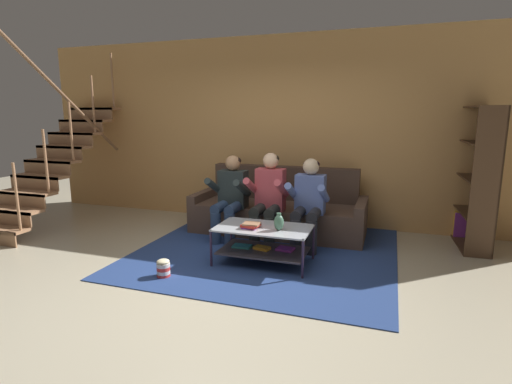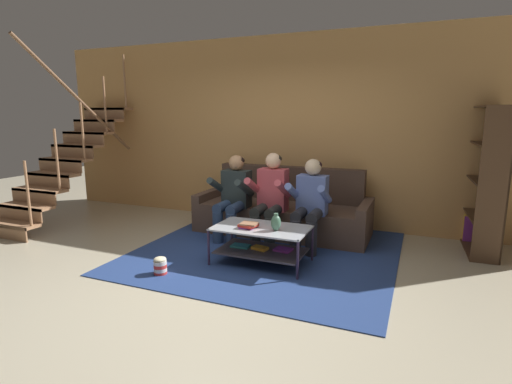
{
  "view_description": "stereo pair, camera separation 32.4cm",
  "coord_description": "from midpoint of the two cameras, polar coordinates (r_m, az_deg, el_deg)",
  "views": [
    {
      "loc": [
        1.71,
        -3.69,
        1.72
      ],
      "look_at": [
        0.17,
        0.84,
        0.78
      ],
      "focal_mm": 28.0,
      "sensor_mm": 36.0,
      "label": 1
    },
    {
      "loc": [
        2.02,
        -3.57,
        1.72
      ],
      "look_at": [
        0.17,
        0.84,
        0.78
      ],
      "focal_mm": 28.0,
      "sensor_mm": 36.0,
      "label": 2
    }
  ],
  "objects": [
    {
      "name": "ground",
      "position": [
        4.43,
        -7.9,
        -11.83
      ],
      "size": [
        16.8,
        16.8,
        0.0
      ],
      "primitive_type": "plane",
      "color": "#BBB195"
    },
    {
      "name": "back_partition",
      "position": [
        6.37,
        1.79,
        8.7
      ],
      "size": [
        8.4,
        0.12,
        2.9
      ],
      "primitive_type": "cube",
      "color": "tan",
      "rests_on": "ground"
    },
    {
      "name": "staircase_run",
      "position": [
        7.03,
        -28.24,
        4.26
      ],
      "size": [
        0.9,
        2.33,
        2.74
      ],
      "color": "#AF7D57",
      "rests_on": "ground"
    },
    {
      "name": "couch",
      "position": [
        5.87,
        1.72,
        -2.86
      ],
      "size": [
        2.48,
        0.92,
        0.94
      ],
      "color": "brown",
      "rests_on": "ground"
    },
    {
      "name": "person_seated_left",
      "position": [
        5.48,
        -5.4,
        -0.34
      ],
      "size": [
        0.5,
        0.58,
        1.16
      ],
      "color": "navy",
      "rests_on": "ground"
    },
    {
      "name": "person_seated_middle",
      "position": [
        5.28,
        -0.0,
        -0.46
      ],
      "size": [
        0.5,
        0.58,
        1.21
      ],
      "color": "#252827",
      "rests_on": "ground"
    },
    {
      "name": "person_seated_right",
      "position": [
        5.14,
        5.73,
        -1.15
      ],
      "size": [
        0.5,
        0.58,
        1.15
      ],
      "color": "#26272D",
      "rests_on": "ground"
    },
    {
      "name": "coffee_table",
      "position": [
        4.64,
        -0.95,
        -6.82
      ],
      "size": [
        1.08,
        0.63,
        0.44
      ],
      "color": "#B3B8BE",
      "rests_on": "ground"
    },
    {
      "name": "area_rug",
      "position": [
        5.22,
        0.09,
        -8.04
      ],
      "size": [
        3.15,
        3.23,
        0.01
      ],
      "color": "navy",
      "rests_on": "ground"
    },
    {
      "name": "vase",
      "position": [
        4.46,
        1.2,
        -4.34
      ],
      "size": [
        0.11,
        0.11,
        0.2
      ],
      "color": "#457159",
      "rests_on": "coffee_table"
    },
    {
      "name": "book_stack",
      "position": [
        4.56,
        -2.79,
        -4.79
      ],
      "size": [
        0.21,
        0.21,
        0.06
      ],
      "color": "purple",
      "rests_on": "coffee_table"
    },
    {
      "name": "bookshelf",
      "position": [
        5.89,
        27.74,
        0.87
      ],
      "size": [
        0.37,
        1.09,
        1.81
      ],
      "color": "#4D3422",
      "rests_on": "ground"
    },
    {
      "name": "popcorn_tub",
      "position": [
        4.48,
        -15.16,
        -10.49
      ],
      "size": [
        0.14,
        0.14,
        0.2
      ],
      "color": "red",
      "rests_on": "ground"
    }
  ]
}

